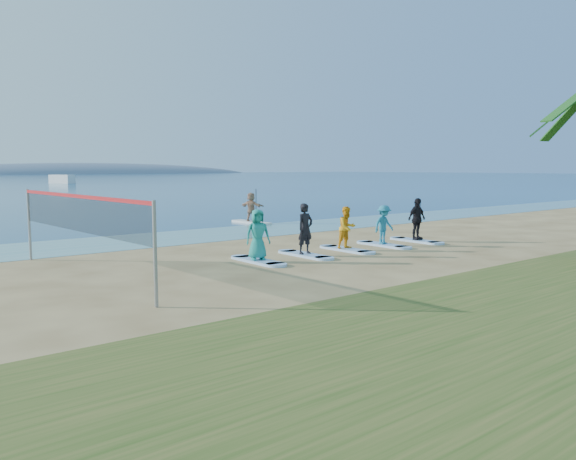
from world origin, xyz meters
TOP-DOWN VIEW (x-y plane):
  - ground at (0.00, 0.00)m, footprint 600.00×600.00m
  - shallow_water at (0.00, 10.50)m, footprint 600.00×600.00m
  - island_ridge at (95.00, 300.00)m, footprint 220.00×56.00m
  - volleyball_net at (-8.13, 3.42)m, footprint 0.56×9.08m
  - paddleboard at (5.23, 13.81)m, footprint 0.81×3.02m
  - paddleboarder at (5.23, 13.81)m, footprint 0.96×1.64m
  - boat_offshore_b at (22.62, 106.30)m, footprint 3.70×6.79m
  - surfboard_0 at (-2.38, 2.55)m, footprint 0.70×2.20m
  - student_0 at (-2.38, 2.55)m, footprint 0.98×0.80m
  - surfboard_1 at (-0.24, 2.55)m, footprint 0.70×2.20m
  - student_1 at (-0.24, 2.55)m, footprint 0.70×0.47m
  - surfboard_2 at (1.90, 2.55)m, footprint 0.70×2.20m
  - student_2 at (1.90, 2.55)m, footprint 0.83×0.67m
  - surfboard_3 at (4.04, 2.55)m, footprint 0.70×2.20m
  - student_3 at (4.04, 2.55)m, footprint 1.04×0.60m
  - surfboard_4 at (6.18, 2.55)m, footprint 0.70×2.20m
  - student_4 at (6.18, 2.55)m, footprint 1.08×0.45m

SIDE VIEW (x-z plane):
  - ground at x=0.00m, z-range 0.00..0.00m
  - island_ridge at x=95.00m, z-range -9.00..9.00m
  - boat_offshore_b at x=22.62m, z-range -0.89..0.89m
  - shallow_water at x=0.00m, z-range 0.01..0.01m
  - surfboard_0 at x=-2.38m, z-range 0.00..0.09m
  - surfboard_1 at x=-0.24m, z-range 0.00..0.09m
  - surfboard_2 at x=1.90m, z-range 0.00..0.09m
  - surfboard_3 at x=4.04m, z-range 0.00..0.09m
  - surfboard_4 at x=6.18m, z-range 0.00..0.09m
  - paddleboard at x=5.23m, z-range 0.00..0.12m
  - student_3 at x=4.04m, z-range 0.09..1.70m
  - student_2 at x=1.90m, z-range 0.09..1.74m
  - student_0 at x=-2.38m, z-range 0.09..1.83m
  - paddleboarder at x=5.23m, z-range 0.12..1.80m
  - student_4 at x=6.18m, z-range 0.09..1.92m
  - student_1 at x=-0.24m, z-range 0.09..1.94m
  - volleyball_net at x=-8.13m, z-range 0.65..3.15m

